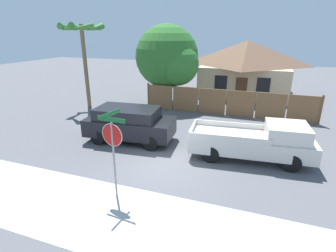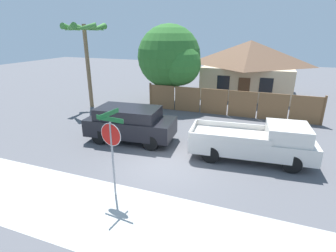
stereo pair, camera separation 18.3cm
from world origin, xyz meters
name	(u,v)px [view 1 (the left image)]	position (x,y,z in m)	size (l,w,h in m)	color
ground_plane	(163,165)	(0.00, 0.00, 0.00)	(80.00, 80.00, 0.00)	#56565B
sidewalk_strip	(121,218)	(0.00, -3.60, 0.00)	(36.00, 3.20, 0.01)	#B2B2AD
wooden_fence	(226,103)	(1.48, 8.20, 0.88)	(11.57, 0.12, 1.85)	brown
house	(246,67)	(2.12, 15.46, 2.46)	(7.89, 7.13, 4.73)	beige
oak_tree	(169,58)	(-3.10, 9.57, 3.55)	(4.94, 4.71, 6.01)	brown
palm_tree	(82,35)	(-8.54, 6.76, 5.18)	(2.95, 3.16, 6.01)	brown
red_suv	(129,123)	(-2.58, 1.97, 0.98)	(4.65, 2.40, 1.79)	black
orange_pickup	(256,141)	(3.69, 1.99, 0.85)	(5.43, 2.39, 1.73)	silver
stop_sign	(113,141)	(-0.72, -2.63, 2.10)	(1.05, 0.95, 3.07)	gray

